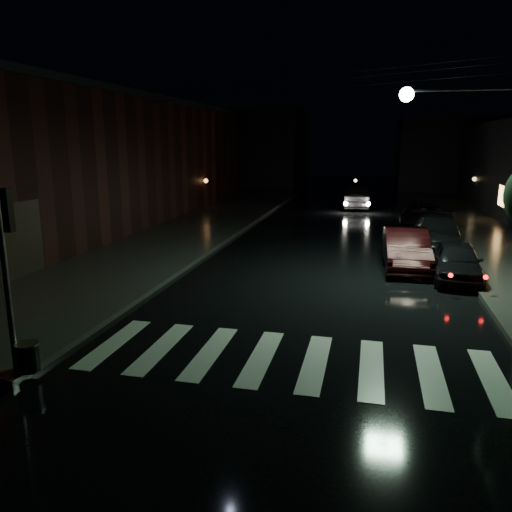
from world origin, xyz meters
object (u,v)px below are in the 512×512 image
Objects in this scene: parked_car_a at (457,261)px; parked_car_c at (437,231)px; parked_car_d at (422,215)px; oncoming_car at (356,197)px; parked_car_b at (406,249)px.

parked_car_a is 5.69m from parked_car_c.
parked_car_d is 8.30m from oncoming_car.
parked_car_a is 11.21m from parked_car_d.
parked_car_b is at bearing 144.23° from parked_car_a.
parked_car_b is at bearing -91.04° from parked_car_d.
parked_car_a is 0.87× the size of parked_car_b.
parked_car_a is 0.79× the size of parked_car_c.
parked_car_d is (-0.18, 5.52, -0.06)m from parked_car_c.
parked_car_c is 1.01× the size of oncoming_car.
parked_car_c is at bearing 67.91° from parked_car_b.
parked_car_b reaches higher than parked_car_d.
oncoming_car reaches higher than parked_car_c.
parked_car_c reaches higher than parked_car_a.
parked_car_a is 18.98m from oncoming_car.
parked_car_b is 17.38m from oncoming_car.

